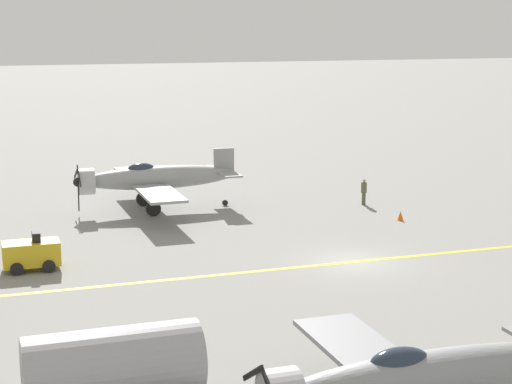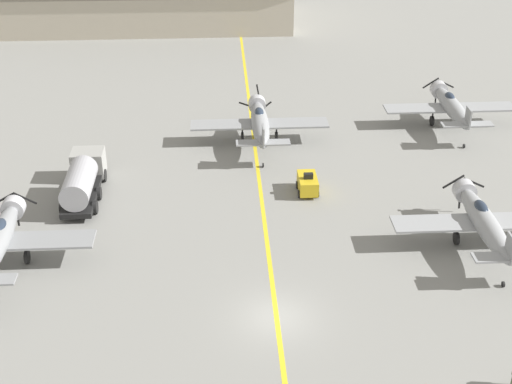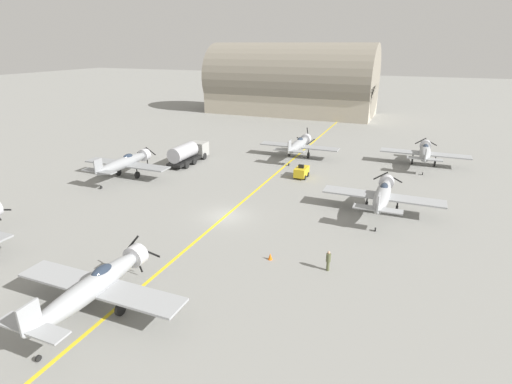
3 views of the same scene
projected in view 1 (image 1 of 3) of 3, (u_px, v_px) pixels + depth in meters
The scene contains 8 objects.
ground_plane at pixel (354, 262), 41.23m from camera, with size 400.00×400.00×0.00m, color gray.
taxiway_stripe at pixel (354, 262), 41.23m from camera, with size 0.30×160.00×0.01m, color yellow.
airplane_mid_right at pixel (153, 178), 52.05m from camera, with size 12.00×9.98×3.65m.
airplane_mid_left at pixel (423, 379), 22.80m from camera, with size 12.00×9.98×3.65m.
fuel_tanker at pixel (64, 384), 23.67m from camera, with size 2.68×8.00×2.98m.
tow_tractor at pixel (31, 253), 39.76m from camera, with size 1.57×2.60×1.79m.
ground_crew_walking at pixel (364, 191), 53.97m from camera, with size 0.36×0.36×1.65m.
traffic_cone at pixel (400, 216), 49.82m from camera, with size 0.36×0.36×0.55m, color orange.
Camera 1 is at (-36.16, 17.21, 11.38)m, focal length 60.00 mm.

